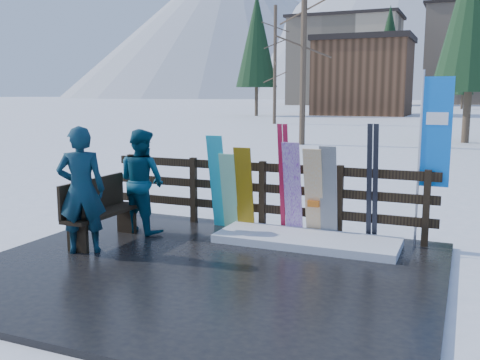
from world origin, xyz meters
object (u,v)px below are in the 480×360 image
at_px(rental_flag, 432,139).
at_px(person_back, 142,181).
at_px(snowboard_3, 293,189).
at_px(bench, 99,208).
at_px(snowboard_1, 229,191).
at_px(snowboard_5, 314,193).
at_px(snowboard_2, 244,189).
at_px(snowboard_0, 218,182).
at_px(person_front, 81,190).
at_px(snowboard_4, 328,193).

bearing_deg(rental_flag, person_back, -167.10).
distance_m(snowboard_3, person_back, 2.45).
relative_size(bench, snowboard_1, 1.15).
bearing_deg(snowboard_5, snowboard_2, 180.00).
height_order(snowboard_0, rental_flag, rental_flag).
bearing_deg(rental_flag, person_front, -152.88).
xyz_separation_m(snowboard_1, snowboard_4, (1.68, 0.00, 0.10)).
relative_size(bench, snowboard_3, 0.97).
distance_m(bench, person_front, 0.71).
distance_m(snowboard_1, snowboard_3, 1.11).
xyz_separation_m(bench, snowboard_1, (1.53, 1.47, 0.13)).
height_order(snowboard_3, person_front, person_front).
bearing_deg(snowboard_0, snowboard_3, 0.00).
bearing_deg(snowboard_1, bench, -136.01).
distance_m(snowboard_1, person_front, 2.48).
bearing_deg(person_back, snowboard_2, -139.00).
relative_size(snowboard_3, snowboard_4, 1.03).
relative_size(snowboard_0, snowboard_5, 1.10).
bearing_deg(snowboard_4, snowboard_2, 180.00).
relative_size(snowboard_4, rental_flag, 0.58).
distance_m(snowboard_0, snowboard_4, 1.89).
relative_size(snowboard_3, rental_flag, 0.59).
relative_size(snowboard_3, snowboard_5, 1.05).
xyz_separation_m(snowboard_1, snowboard_2, (0.27, 0.00, 0.06)).
relative_size(bench, snowboard_5, 1.02).
height_order(person_front, person_back, person_front).
bearing_deg(person_front, snowboard_2, -161.92).
xyz_separation_m(snowboard_3, snowboard_4, (0.58, -0.00, -0.02)).
height_order(bench, snowboard_4, snowboard_4).
distance_m(snowboard_2, snowboard_5, 1.18).
xyz_separation_m(snowboard_4, snowboard_5, (-0.23, 0.00, -0.02)).
height_order(snowboard_0, snowboard_5, snowboard_0).
relative_size(snowboard_0, snowboard_2, 1.14).
relative_size(snowboard_1, snowboard_4, 0.87).
bearing_deg(snowboard_5, rental_flag, 9.09).
bearing_deg(person_front, snowboard_4, -179.32).
bearing_deg(person_back, snowboard_0, -129.44).
height_order(bench, snowboard_2, snowboard_2).
distance_m(snowboard_5, rental_flag, 1.93).
bearing_deg(snowboard_3, snowboard_4, -0.00).
bearing_deg(snowboard_3, person_back, -162.63).
distance_m(snowboard_2, person_front, 2.63).
relative_size(snowboard_2, snowboard_3, 0.91).
distance_m(snowboard_4, snowboard_5, 0.24).
xyz_separation_m(snowboard_0, snowboard_4, (1.89, 0.00, -0.05)).
bearing_deg(snowboard_5, snowboard_4, 0.00).
distance_m(rental_flag, person_front, 5.12).
relative_size(snowboard_1, snowboard_3, 0.84).
bearing_deg(snowboard_3, snowboard_2, -180.00).
relative_size(bench, rental_flag, 0.58).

